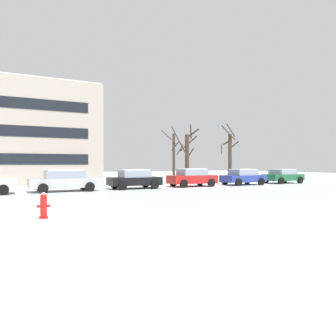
% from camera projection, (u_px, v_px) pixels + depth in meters
% --- Properties ---
extents(ground_plane, '(120.00, 120.00, 0.00)m').
position_uv_depth(ground_plane, '(15.00, 212.00, 12.90)').
color(ground_plane, white).
extents(road_surface, '(80.00, 9.05, 0.00)m').
position_uv_depth(road_surface, '(12.00, 202.00, 16.03)').
color(road_surface, '#B7BCC4').
rests_on(road_surface, ground).
extents(fire_hydrant, '(0.44, 0.30, 0.90)m').
position_uv_depth(fire_hydrant, '(44.00, 205.00, 11.35)').
color(fire_hydrant, red).
rests_on(fire_hydrant, ground).
extents(parked_car_silver, '(4.57, 2.12, 1.47)m').
position_uv_depth(parked_car_silver, '(65.00, 180.00, 22.42)').
color(parked_car_silver, silver).
rests_on(parked_car_silver, ground).
extents(parked_car_black, '(3.89, 1.99, 1.45)m').
position_uv_depth(parked_car_black, '(135.00, 179.00, 24.80)').
color(parked_car_black, black).
rests_on(parked_car_black, ground).
extents(parked_car_red, '(4.00, 1.98, 1.49)m').
position_uv_depth(parked_car_red, '(192.00, 177.00, 27.18)').
color(parked_car_red, red).
rests_on(parked_car_red, ground).
extents(parked_car_blue, '(3.89, 2.09, 1.41)m').
position_uv_depth(parked_car_blue, '(243.00, 177.00, 29.28)').
color(parked_car_blue, '#283D93').
rests_on(parked_car_blue, ground).
extents(parked_car_green, '(3.83, 2.15, 1.36)m').
position_uv_depth(parked_car_green, '(283.00, 176.00, 31.82)').
color(parked_car_green, '#1E6038').
rests_on(parked_car_green, ground).
extents(tree_far_right, '(1.78, 1.68, 5.25)m').
position_uv_depth(tree_far_right, '(174.00, 156.00, 30.05)').
color(tree_far_right, '#423326').
rests_on(tree_far_right, ground).
extents(tree_far_mid, '(1.67, 1.76, 5.49)m').
position_uv_depth(tree_far_mid, '(187.00, 156.00, 30.43)').
color(tree_far_mid, '#423326').
rests_on(tree_far_mid, ground).
extents(tree_far_left, '(2.00, 2.19, 5.80)m').
position_uv_depth(tree_far_left, '(230.00, 156.00, 32.66)').
color(tree_far_left, '#423326').
rests_on(tree_far_left, ground).
extents(building_far_left, '(13.88, 11.85, 9.14)m').
position_uv_depth(building_far_left, '(16.00, 136.00, 31.82)').
color(building_far_left, '#B2A899').
rests_on(building_far_left, ground).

